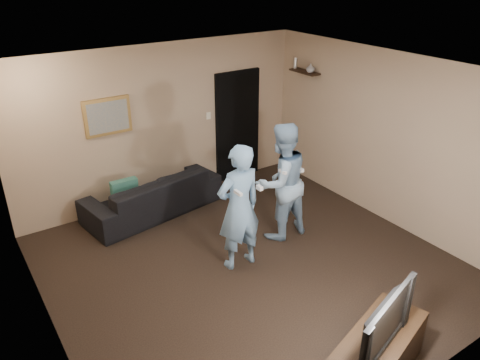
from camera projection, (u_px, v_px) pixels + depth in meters
ground at (250, 265)px, 6.33m from camera, size 5.00×5.00×0.00m
ceiling at (252, 73)px, 5.21m from camera, size 5.00×5.00×0.04m
wall_back at (163, 124)px, 7.64m from camera, size 5.00×0.04×2.60m
wall_front at (423, 285)px, 3.90m from camera, size 5.00×0.04×2.60m
wall_left at (39, 241)px, 4.51m from camera, size 0.04×5.00×2.60m
wall_right at (386, 139)px, 7.03m from camera, size 0.04×5.00×2.60m
sofa at (152, 194)px, 7.53m from camera, size 2.32×1.20×0.65m
throw_pillow at (125, 192)px, 7.24m from camera, size 0.41×0.13×0.41m
painting_frame at (108, 117)px, 7.04m from camera, size 0.72×0.05×0.57m
painting_canvas at (108, 117)px, 7.02m from camera, size 0.62×0.01×0.47m
doorway at (238, 126)px, 8.48m from camera, size 0.90×0.06×2.00m
light_switch at (208, 116)px, 8.05m from camera, size 0.08×0.02×0.12m
wall_shelf at (305, 72)px, 8.02m from camera, size 0.20×0.60×0.03m
shelf_vase at (310, 68)px, 7.88m from camera, size 0.18×0.18×0.15m
shelf_figurine at (295, 63)px, 8.16m from camera, size 0.06×0.06×0.18m
television at (377, 321)px, 4.20m from camera, size 1.01×0.42×0.59m
wii_player_left at (239, 208)px, 6.00m from camera, size 0.64×0.50×1.73m
wii_player_right at (281, 182)px, 6.67m from camera, size 0.85×0.67×1.75m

